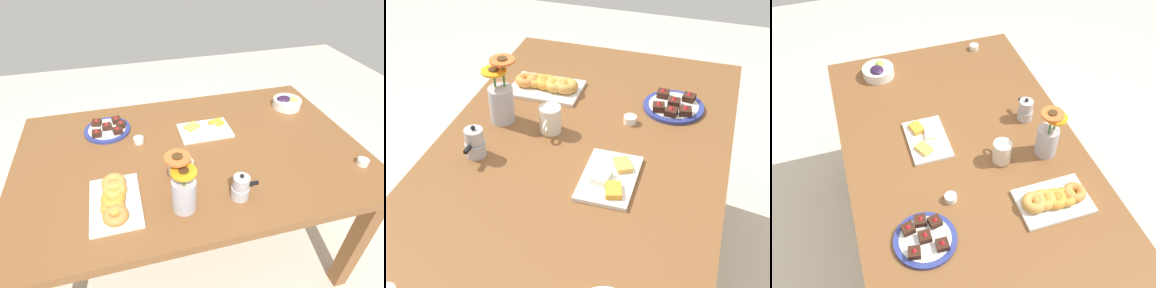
% 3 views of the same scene
% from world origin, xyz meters
% --- Properties ---
extents(ground_plane, '(6.00, 6.00, 0.00)m').
position_xyz_m(ground_plane, '(0.00, 0.00, 0.00)').
color(ground_plane, beige).
extents(dining_table, '(1.60, 1.00, 0.74)m').
position_xyz_m(dining_table, '(0.00, 0.00, 0.65)').
color(dining_table, brown).
rests_on(dining_table, ground_plane).
extents(coffee_mug, '(0.11, 0.08, 0.10)m').
position_xyz_m(coffee_mug, '(-0.10, -0.13, 0.79)').
color(coffee_mug, silver).
rests_on(coffee_mug, dining_table).
extents(grape_bowl, '(0.16, 0.16, 0.07)m').
position_xyz_m(grape_bowl, '(0.63, 0.26, 0.77)').
color(grape_bowl, white).
rests_on(grape_bowl, dining_table).
extents(cheese_platter, '(0.26, 0.17, 0.03)m').
position_xyz_m(cheese_platter, '(0.11, 0.14, 0.75)').
color(cheese_platter, white).
rests_on(cheese_platter, dining_table).
extents(croissant_platter, '(0.19, 0.29, 0.05)m').
position_xyz_m(croissant_platter, '(-0.37, -0.24, 0.76)').
color(croissant_platter, white).
rests_on(croissant_platter, dining_table).
extents(jam_cup_honey, '(0.05, 0.05, 0.03)m').
position_xyz_m(jam_cup_honey, '(-0.23, 0.13, 0.76)').
color(jam_cup_honey, white).
rests_on(jam_cup_honey, dining_table).
extents(jam_cup_berry, '(0.05, 0.05, 0.03)m').
position_xyz_m(jam_cup_berry, '(0.70, -0.29, 0.76)').
color(jam_cup_berry, white).
rests_on(jam_cup_berry, dining_table).
extents(dessert_plate, '(0.23, 0.23, 0.05)m').
position_xyz_m(dessert_plate, '(-0.37, 0.27, 0.75)').
color(dessert_plate, navy).
rests_on(dessert_plate, dining_table).
extents(flower_vase, '(0.11, 0.12, 0.25)m').
position_xyz_m(flower_vase, '(-0.12, -0.33, 0.83)').
color(flower_vase, '#B2B2BC').
rests_on(flower_vase, dining_table).
extents(moka_pot, '(0.11, 0.07, 0.12)m').
position_xyz_m(moka_pot, '(0.11, -0.33, 0.79)').
color(moka_pot, '#B7B7BC').
rests_on(moka_pot, dining_table).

